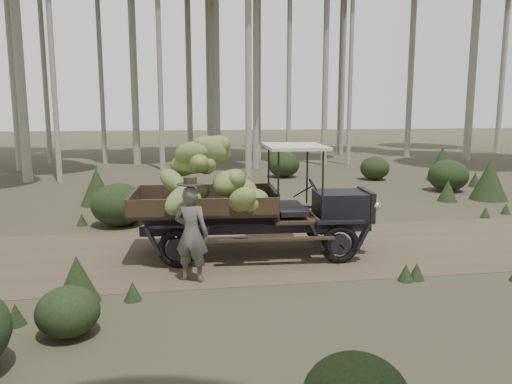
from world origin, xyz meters
TOP-DOWN VIEW (x-y plane):
  - ground at (0.00, 0.00)m, footprint 120.00×120.00m
  - dirt_track at (0.00, 0.00)m, footprint 70.00×4.00m
  - banana_truck at (-2.11, -0.23)m, footprint 4.80×2.36m
  - farmer at (-2.98, -1.55)m, footprint 0.69×0.60m
  - undergrowth at (-2.64, 0.88)m, footprint 24.58×21.39m

SIDE VIEW (x-z plane):
  - ground at x=0.00m, z-range 0.00..0.00m
  - dirt_track at x=0.00m, z-range 0.00..0.01m
  - undergrowth at x=-2.64m, z-range -0.14..1.22m
  - farmer at x=-2.98m, z-range -0.05..1.70m
  - banana_truck at x=-2.11m, z-range 0.14..2.59m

